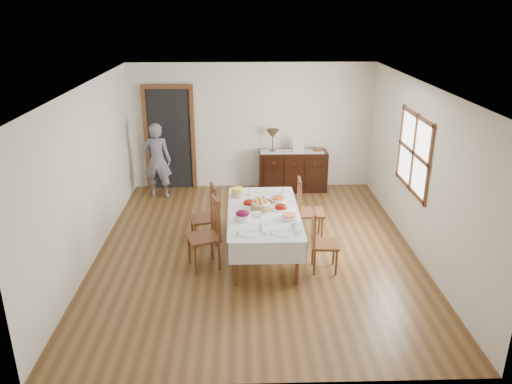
{
  "coord_description": "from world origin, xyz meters",
  "views": [
    {
      "loc": [
        -0.21,
        -7.13,
        3.7
      ],
      "look_at": [
        0.0,
        0.1,
        0.95
      ],
      "focal_mm": 35.0,
      "sensor_mm": 36.0,
      "label": 1
    }
  ],
  "objects_px": {
    "dining_table": "(263,217)",
    "person": "(157,158)",
    "chair_left_far": "(207,215)",
    "chair_right_far": "(307,209)",
    "table_lamp": "(273,135)",
    "chair_left_near": "(207,233)",
    "chair_right_near": "(322,241)",
    "sideboard": "(293,171)"
  },
  "relations": [
    {
      "from": "sideboard",
      "to": "person",
      "type": "relative_size",
      "value": 0.86
    },
    {
      "from": "chair_right_near",
      "to": "chair_right_far",
      "type": "xyz_separation_m",
      "value": [
        -0.08,
        1.05,
        0.06
      ]
    },
    {
      "from": "sideboard",
      "to": "table_lamp",
      "type": "height_order",
      "value": "table_lamp"
    },
    {
      "from": "dining_table",
      "to": "table_lamp",
      "type": "bearing_deg",
      "value": 83.49
    },
    {
      "from": "chair_left_far",
      "to": "sideboard",
      "type": "height_order",
      "value": "chair_left_far"
    },
    {
      "from": "dining_table",
      "to": "chair_left_far",
      "type": "height_order",
      "value": "chair_left_far"
    },
    {
      "from": "table_lamp",
      "to": "dining_table",
      "type": "bearing_deg",
      "value": -96.16
    },
    {
      "from": "person",
      "to": "table_lamp",
      "type": "height_order",
      "value": "person"
    },
    {
      "from": "person",
      "to": "table_lamp",
      "type": "xyz_separation_m",
      "value": [
        2.31,
        0.31,
        0.38
      ]
    },
    {
      "from": "chair_right_near",
      "to": "chair_right_far",
      "type": "bearing_deg",
      "value": 7.09
    },
    {
      "from": "dining_table",
      "to": "sideboard",
      "type": "height_order",
      "value": "sideboard"
    },
    {
      "from": "chair_left_far",
      "to": "table_lamp",
      "type": "bearing_deg",
      "value": 138.55
    },
    {
      "from": "chair_right_far",
      "to": "sideboard",
      "type": "distance_m",
      "value": 2.33
    },
    {
      "from": "chair_right_far",
      "to": "sideboard",
      "type": "height_order",
      "value": "chair_right_far"
    },
    {
      "from": "dining_table",
      "to": "table_lamp",
      "type": "distance_m",
      "value": 2.95
    },
    {
      "from": "chair_right_near",
      "to": "table_lamp",
      "type": "distance_m",
      "value": 3.5
    },
    {
      "from": "chair_left_near",
      "to": "table_lamp",
      "type": "bearing_deg",
      "value": 140.07
    },
    {
      "from": "dining_table",
      "to": "chair_left_far",
      "type": "distance_m",
      "value": 1.0
    },
    {
      "from": "person",
      "to": "table_lamp",
      "type": "distance_m",
      "value": 2.37
    },
    {
      "from": "person",
      "to": "table_lamp",
      "type": "relative_size",
      "value": 3.54
    },
    {
      "from": "chair_left_far",
      "to": "sideboard",
      "type": "relative_size",
      "value": 0.7
    },
    {
      "from": "chair_right_far",
      "to": "table_lamp",
      "type": "height_order",
      "value": "table_lamp"
    },
    {
      "from": "chair_right_near",
      "to": "sideboard",
      "type": "relative_size",
      "value": 0.66
    },
    {
      "from": "dining_table",
      "to": "sideboard",
      "type": "distance_m",
      "value": 2.97
    },
    {
      "from": "dining_table",
      "to": "person",
      "type": "height_order",
      "value": "person"
    },
    {
      "from": "dining_table",
      "to": "person",
      "type": "distance_m",
      "value": 3.27
    },
    {
      "from": "chair_left_near",
      "to": "chair_left_far",
      "type": "relative_size",
      "value": 1.09
    },
    {
      "from": "chair_left_near",
      "to": "person",
      "type": "height_order",
      "value": "person"
    },
    {
      "from": "chair_left_near",
      "to": "table_lamp",
      "type": "relative_size",
      "value": 2.32
    },
    {
      "from": "chair_right_near",
      "to": "person",
      "type": "xyz_separation_m",
      "value": [
        -2.83,
        3.08,
        0.34
      ]
    },
    {
      "from": "chair_right_far",
      "to": "table_lamp",
      "type": "xyz_separation_m",
      "value": [
        -0.44,
        2.33,
        0.67
      ]
    },
    {
      "from": "person",
      "to": "sideboard",
      "type": "bearing_deg",
      "value": -168.04
    },
    {
      "from": "chair_left_near",
      "to": "chair_right_near",
      "type": "height_order",
      "value": "chair_left_near"
    },
    {
      "from": "chair_left_far",
      "to": "person",
      "type": "bearing_deg",
      "value": -168.01
    },
    {
      "from": "chair_left_near",
      "to": "chair_left_far",
      "type": "bearing_deg",
      "value": 163.83
    },
    {
      "from": "person",
      "to": "chair_left_far",
      "type": "bearing_deg",
      "value": 122.97
    },
    {
      "from": "dining_table",
      "to": "chair_right_near",
      "type": "relative_size",
      "value": 2.29
    },
    {
      "from": "chair_left_far",
      "to": "chair_right_far",
      "type": "xyz_separation_m",
      "value": [
        1.65,
        0.12,
        0.03
      ]
    },
    {
      "from": "chair_left_near",
      "to": "sideboard",
      "type": "xyz_separation_m",
      "value": [
        1.59,
        3.21,
        -0.12
      ]
    },
    {
      "from": "dining_table",
      "to": "chair_right_near",
      "type": "bearing_deg",
      "value": -32.02
    },
    {
      "from": "chair_right_near",
      "to": "person",
      "type": "relative_size",
      "value": 0.57
    },
    {
      "from": "dining_table",
      "to": "chair_right_near",
      "type": "distance_m",
      "value": 0.98
    }
  ]
}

